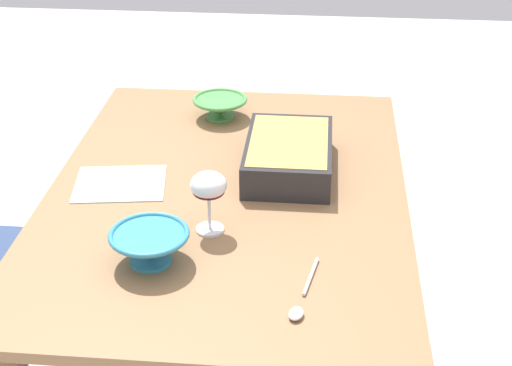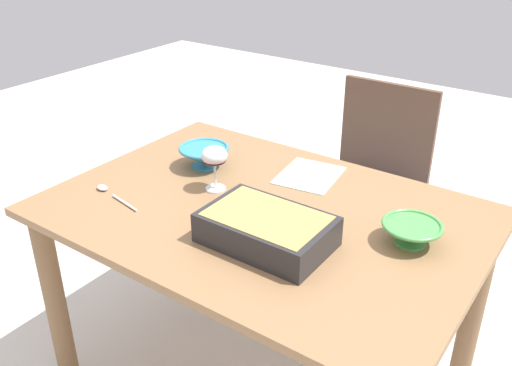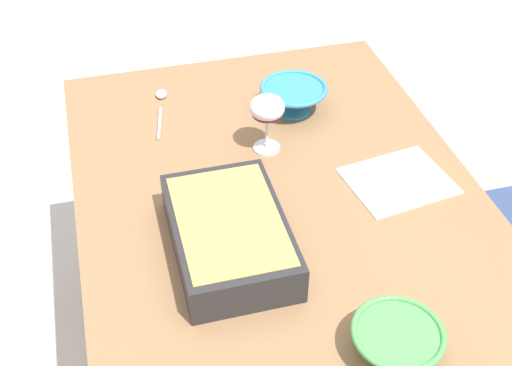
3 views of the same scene
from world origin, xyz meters
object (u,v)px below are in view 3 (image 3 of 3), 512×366
casserole_dish (229,233)px  napkin (398,180)px  serving_spoon (161,103)px  dining_table (282,241)px  small_bowl (293,97)px  mixing_bowl (397,340)px  wine_glass (267,111)px

casserole_dish → napkin: casserole_dish is taller
serving_spoon → napkin: size_ratio=0.96×
serving_spoon → dining_table: bearing=-155.5°
small_bowl → serving_spoon: 0.36m
small_bowl → serving_spoon: small_bowl is taller
mixing_bowl → small_bowl: size_ratio=0.94×
mixing_bowl → napkin: 0.49m
dining_table → wine_glass: wine_glass is taller
casserole_dish → mixing_bowl: bearing=-145.0°
mixing_bowl → small_bowl: small_bowl is taller
small_bowl → mixing_bowl: bearing=176.3°
mixing_bowl → small_bowl: bearing=-3.7°
small_bowl → napkin: (-0.34, -0.16, -0.04)m
wine_glass → small_bowl: size_ratio=0.86×
dining_table → napkin: 0.31m
small_bowl → napkin: 0.38m
casserole_dish → mixing_bowl: casserole_dish is taller
serving_spoon → wine_glass: bearing=-139.1°
dining_table → napkin: (0.00, -0.28, 0.13)m
mixing_bowl → serving_spoon: bearing=17.6°
casserole_dish → mixing_bowl: size_ratio=2.08×
casserole_dish → small_bowl: casserole_dish is taller
wine_glass → napkin: wine_glass is taller
wine_glass → casserole_dish: 0.37m
napkin → small_bowl: bearing=24.6°
small_bowl → serving_spoon: (0.12, 0.34, -0.04)m
small_bowl → serving_spoon: size_ratio=0.79×
serving_spoon → small_bowl: bearing=-109.6°
casserole_dish → mixing_bowl: (-0.33, -0.23, -0.01)m
mixing_bowl → serving_spoon: (0.91, 0.29, -0.03)m
small_bowl → napkin: size_ratio=0.76×
serving_spoon → napkin: 0.67m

